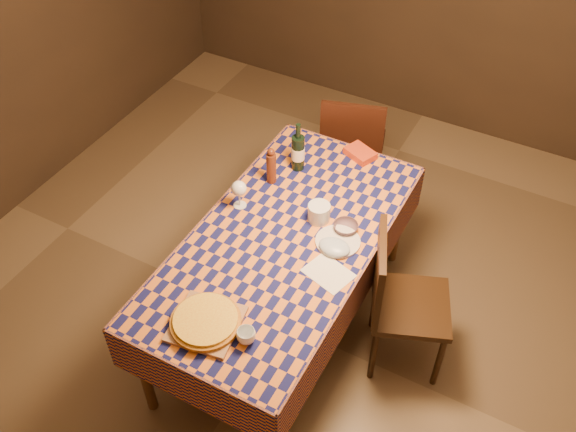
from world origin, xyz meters
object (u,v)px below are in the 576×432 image
(pizza, at_px, (206,321))
(chair_right, at_px, (397,296))
(white_plate, at_px, (338,241))
(dining_table, at_px, (284,249))
(cutting_board, at_px, (206,324))
(wine_bottle, at_px, (298,152))
(chair_far, at_px, (352,145))
(bowl, at_px, (346,227))

(pizza, xyz_separation_m, chair_right, (0.69, 0.79, -0.28))
(white_plate, bearing_deg, dining_table, -156.53)
(cutting_board, relative_size, chair_right, 0.33)
(wine_bottle, distance_m, chair_right, 1.02)
(white_plate, relative_size, chair_far, 0.26)
(cutting_board, xyz_separation_m, pizza, (0.00, 0.00, 0.03))
(pizza, xyz_separation_m, chair_far, (-0.07, 1.88, -0.28))
(white_plate, distance_m, chair_far, 1.19)
(dining_table, distance_m, white_plate, 0.30)
(dining_table, height_order, chair_right, chair_right)
(wine_bottle, height_order, white_plate, wine_bottle)
(cutting_board, distance_m, white_plate, 0.84)
(chair_far, bearing_deg, pizza, -87.82)
(cutting_board, xyz_separation_m, chair_far, (-0.07, 1.88, -0.26))
(dining_table, relative_size, chair_far, 1.98)
(chair_right, bearing_deg, cutting_board, -131.07)
(dining_table, xyz_separation_m, pizza, (-0.05, -0.67, 0.11))
(dining_table, relative_size, bowl, 13.65)
(dining_table, bearing_deg, pizza, -94.62)
(dining_table, relative_size, chair_right, 1.98)
(dining_table, xyz_separation_m, wine_bottle, (-0.21, 0.56, 0.20))
(bowl, height_order, white_plate, bowl)
(cutting_board, height_order, chair_far, chair_far)
(bowl, height_order, chair_right, chair_right)
(bowl, xyz_separation_m, chair_right, (0.37, -0.10, -0.27))
(wine_bottle, relative_size, chair_right, 0.34)
(cutting_board, xyz_separation_m, chair_right, (0.69, 0.79, -0.26))
(white_plate, height_order, chair_right, chair_right)
(cutting_board, bearing_deg, pizza, 0.00)
(bowl, distance_m, white_plate, 0.10)
(pizza, height_order, white_plate, pizza)
(cutting_board, distance_m, chair_right, 1.08)
(pizza, xyz_separation_m, wine_bottle, (-0.15, 1.23, 0.08))
(cutting_board, bearing_deg, chair_right, 48.93)
(bowl, bearing_deg, chair_right, -14.61)
(dining_table, relative_size, white_plate, 7.62)
(wine_bottle, bearing_deg, chair_far, 82.74)
(white_plate, bearing_deg, bowl, 91.16)
(bowl, height_order, chair_far, chair_far)
(wine_bottle, relative_size, white_plate, 1.32)
(cutting_board, bearing_deg, dining_table, 85.38)
(cutting_board, bearing_deg, wine_bottle, 97.19)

